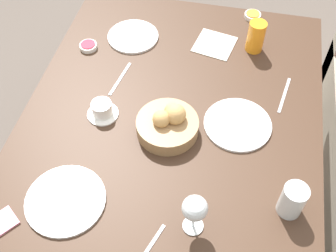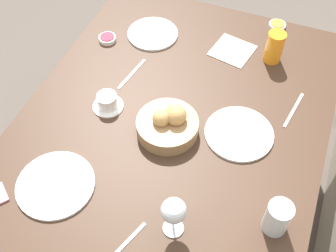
# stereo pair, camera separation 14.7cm
# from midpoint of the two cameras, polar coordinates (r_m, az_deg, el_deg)

# --- Properties ---
(ground_plane) EXTENTS (10.00, 10.00, 0.00)m
(ground_plane) POSITION_cam_midpoint_polar(r_m,az_deg,el_deg) (2.14, 2.48, -11.66)
(ground_plane) COLOR #564C44
(dining_table) EXTENTS (1.42, 1.08, 0.73)m
(dining_table) POSITION_cam_midpoint_polar(r_m,az_deg,el_deg) (1.59, 3.28, -1.20)
(dining_table) COLOR #3D281C
(dining_table) RESTS_ON ground_plane
(bread_basket) EXTENTS (0.22, 0.22, 0.11)m
(bread_basket) POSITION_cam_midpoint_polar(r_m,az_deg,el_deg) (1.46, 2.98, 0.12)
(bread_basket) COLOR #99754C
(bread_basket) RESTS_ON dining_table
(plate_near_left) EXTENTS (0.22, 0.22, 0.01)m
(plate_near_left) POSITION_cam_midpoint_polar(r_m,az_deg,el_deg) (1.85, 0.23, 12.27)
(plate_near_left) COLOR white
(plate_near_left) RESTS_ON dining_table
(plate_near_right) EXTENTS (0.25, 0.25, 0.01)m
(plate_near_right) POSITION_cam_midpoint_polar(r_m,az_deg,el_deg) (1.39, -12.10, -7.99)
(plate_near_right) COLOR white
(plate_near_right) RESTS_ON dining_table
(plate_far_center) EXTENTS (0.24, 0.24, 0.01)m
(plate_far_center) POSITION_cam_midpoint_polar(r_m,az_deg,el_deg) (1.51, 12.36, -1.17)
(plate_far_center) COLOR white
(plate_far_center) RESTS_ON dining_table
(juice_glass) EXTENTS (0.07, 0.07, 0.13)m
(juice_glass) POSITION_cam_midpoint_polar(r_m,az_deg,el_deg) (1.76, 16.58, 10.08)
(juice_glass) COLOR orange
(juice_glass) RESTS_ON dining_table
(water_tumbler) EXTENTS (0.08, 0.08, 0.12)m
(water_tumbler) POSITION_cam_midpoint_polar(r_m,az_deg,el_deg) (1.31, 17.80, -11.96)
(water_tumbler) COLOR silver
(water_tumbler) RESTS_ON dining_table
(wine_glass) EXTENTS (0.08, 0.08, 0.16)m
(wine_glass) POSITION_cam_midpoint_polar(r_m,az_deg,el_deg) (1.20, 4.33, -11.73)
(wine_glass) COLOR silver
(wine_glass) RESTS_ON dining_table
(coffee_cup) EXTENTS (0.11, 0.11, 0.06)m
(coffee_cup) POSITION_cam_midpoint_polar(r_m,az_deg,el_deg) (1.55, -5.54, 3.10)
(coffee_cup) COLOR white
(coffee_cup) RESTS_ON dining_table
(jam_bowl_berry) EXTENTS (0.07, 0.07, 0.02)m
(jam_bowl_berry) POSITION_cam_midpoint_polar(r_m,az_deg,el_deg) (1.83, -5.92, 11.60)
(jam_bowl_berry) COLOR white
(jam_bowl_berry) RESTS_ON dining_table
(jam_bowl_honey) EXTENTS (0.07, 0.07, 0.02)m
(jam_bowl_honey) POSITION_cam_midpoint_polar(r_m,az_deg,el_deg) (1.96, 16.72, 12.82)
(jam_bowl_honey) COLOR white
(jam_bowl_honey) RESTS_ON dining_table
(fork_silver) EXTENTS (0.19, 0.04, 0.00)m
(fork_silver) POSITION_cam_midpoint_polar(r_m,az_deg,el_deg) (1.68, -2.42, 6.95)
(fork_silver) COLOR #B7B7BC
(fork_silver) RESTS_ON dining_table
(knife_silver) EXTENTS (0.19, 0.04, 0.00)m
(knife_silver) POSITION_cam_midpoint_polar(r_m,az_deg,el_deg) (1.64, 19.14, 1.92)
(knife_silver) COLOR #B7B7BC
(knife_silver) RESTS_ON dining_table
(spoon_coffee) EXTENTS (0.14, 0.06, 0.00)m
(spoon_coffee) POSITION_cam_midpoint_polar(r_m,az_deg,el_deg) (1.29, -1.96, -15.40)
(spoon_coffee) COLOR #B7B7BC
(spoon_coffee) RESTS_ON dining_table
(napkin) EXTENTS (0.18, 0.18, 0.00)m
(napkin) POSITION_cam_midpoint_polar(r_m,az_deg,el_deg) (1.81, 11.06, 9.88)
(napkin) COLOR silver
(napkin) RESTS_ON dining_table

